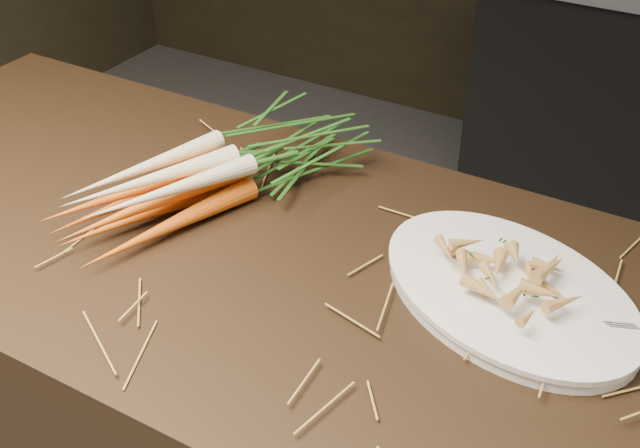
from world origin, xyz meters
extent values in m
cone|color=#BF4002|center=(-0.58, 0.29, 0.92)|extent=(0.14, 0.31, 0.04)
cone|color=#BF4002|center=(-0.53, 0.27, 0.92)|extent=(0.16, 0.30, 0.04)
cone|color=#BF4002|center=(-0.48, 0.26, 0.92)|extent=(0.13, 0.31, 0.04)
cone|color=#BF4002|center=(-0.56, 0.27, 0.95)|extent=(0.17, 0.30, 0.04)
cone|color=#BF4002|center=(-0.51, 0.25, 0.95)|extent=(0.14, 0.30, 0.04)
cone|color=beige|center=(-0.56, 0.30, 0.98)|extent=(0.11, 0.29, 0.05)
cone|color=beige|center=(-0.52, 0.27, 0.98)|extent=(0.15, 0.28, 0.04)
cone|color=beige|center=(-0.49, 0.27, 0.98)|extent=(0.14, 0.28, 0.05)
ellipsoid|color=#326C1F|center=(-0.43, 0.52, 0.95)|extent=(0.27, 0.32, 0.10)
cube|color=silver|center=(0.12, 0.29, 0.92)|extent=(0.14, 0.07, 0.00)
camera|label=1|loc=(0.20, -0.48, 1.61)|focal=45.00mm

